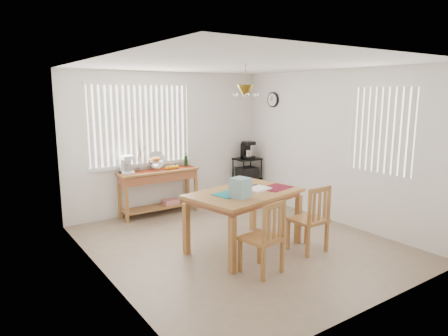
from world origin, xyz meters
TOP-DOWN VIEW (x-y plane):
  - ground at (0.00, 0.00)m, footprint 4.00×4.50m
  - room_shell at (0.00, 0.02)m, footprint 4.20×4.70m
  - sideboard at (-0.33, 2.02)m, footprint 1.47×0.41m
  - sideboard_items at (-0.56, 2.03)m, footprint 1.40×0.35m
  - wire_cart at (1.68, 1.98)m, footprint 0.51×0.41m
  - cart_items at (1.68, 1.99)m, footprint 0.20×0.25m
  - dining_table at (-0.05, -0.19)m, footprint 1.73×1.29m
  - table_items at (-0.18, -0.35)m, footprint 1.28×0.57m
  - chair_left at (-0.35, -0.98)m, footprint 0.50×0.50m
  - chair_right at (0.63, -0.81)m, footprint 0.45×0.45m

SIDE VIEW (x-z plane):
  - ground at x=0.00m, z-range -0.01..0.00m
  - chair_left at x=-0.35m, z-range -0.01..0.93m
  - chair_right at x=0.63m, z-range -0.01..0.95m
  - wire_cart at x=1.68m, z-range 0.09..0.96m
  - sideboard at x=-0.33m, z-range 0.21..1.04m
  - dining_table at x=-0.05m, z-range 0.32..1.16m
  - table_items at x=-0.18m, z-range 0.80..1.07m
  - sideboard_items at x=-0.56m, z-range 0.64..1.28m
  - cart_items at x=1.68m, z-range 0.85..1.21m
  - room_shell at x=0.00m, z-range 0.34..3.04m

